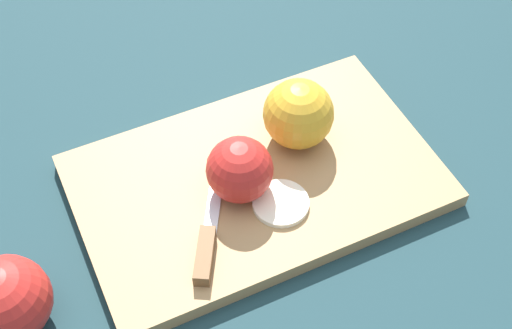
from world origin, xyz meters
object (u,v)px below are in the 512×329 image
(apple_half_right, at_px, (240,170))
(apple_whole, at_px, (6,300))
(apple_half_left, at_px, (298,114))
(knife, at_px, (207,243))

(apple_half_right, bearing_deg, apple_whole, -101.94)
(apple_half_left, height_order, apple_whole, apple_half_left)
(apple_half_right, bearing_deg, knife, -70.71)
(knife, bearing_deg, apple_half_right, -20.47)
(apple_half_left, xyz_separation_m, apple_whole, (0.38, 0.03, -0.02))
(apple_half_right, relative_size, knife, 0.52)
(apple_half_right, xyz_separation_m, knife, (0.07, 0.04, -0.03))
(apple_half_left, height_order, knife, apple_half_left)
(apple_half_left, relative_size, apple_whole, 0.82)
(apple_whole, bearing_deg, apple_half_left, -174.88)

